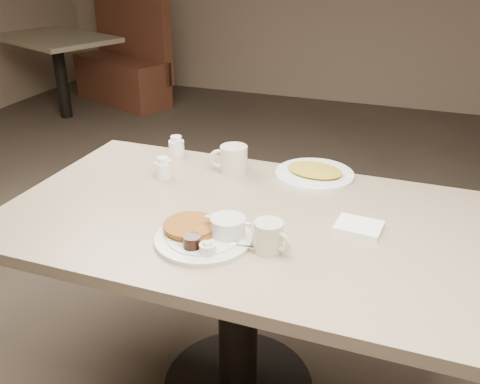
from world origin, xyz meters
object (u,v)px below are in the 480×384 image
(creamer_right, at_px, (176,146))
(coffee_mug_far, at_px, (233,159))
(creamer_left, at_px, (163,168))
(booth_back_left, at_px, (118,62))
(hash_plate, at_px, (315,173))
(diner_table, at_px, (238,259))
(coffee_mug_near, at_px, (269,236))
(main_plate, at_px, (206,233))

(creamer_right, bearing_deg, coffee_mug_far, -15.59)
(coffee_mug_far, xyz_separation_m, creamer_left, (-0.22, -0.14, -0.01))
(booth_back_left, bearing_deg, coffee_mug_far, -50.88)
(creamer_left, height_order, hash_plate, creamer_left)
(diner_table, xyz_separation_m, coffee_mug_far, (-0.14, 0.32, 0.22))
(creamer_left, relative_size, booth_back_left, 0.06)
(creamer_right, bearing_deg, coffee_mug_near, -44.73)
(creamer_right, height_order, booth_back_left, booth_back_left)
(main_plate, distance_m, coffee_mug_near, 0.19)
(main_plate, bearing_deg, creamer_right, 123.63)
(diner_table, height_order, main_plate, main_plate)
(booth_back_left, bearing_deg, creamer_right, -53.57)
(coffee_mug_near, relative_size, coffee_mug_far, 0.81)
(creamer_right, bearing_deg, creamer_left, -76.02)
(main_plate, bearing_deg, hash_plate, 71.01)
(diner_table, height_order, coffee_mug_far, coffee_mug_far)
(diner_table, distance_m, main_plate, 0.27)
(coffee_mug_near, bearing_deg, hash_plate, 89.68)
(creamer_left, xyz_separation_m, creamer_right, (-0.05, 0.22, -0.00))
(hash_plate, bearing_deg, booth_back_left, 133.17)
(diner_table, bearing_deg, creamer_right, 136.39)
(coffee_mug_near, bearing_deg, diner_table, 132.54)
(coffee_mug_near, height_order, hash_plate, coffee_mug_near)
(coffee_mug_near, bearing_deg, coffee_mug_far, 121.32)
(main_plate, distance_m, booth_back_left, 4.17)
(diner_table, distance_m, creamer_right, 0.60)
(coffee_mug_far, bearing_deg, creamer_left, -146.55)
(main_plate, xyz_separation_m, creamer_left, (-0.33, 0.35, 0.01))
(coffee_mug_far, bearing_deg, diner_table, -66.27)
(diner_table, bearing_deg, coffee_mug_far, 113.73)
(main_plate, height_order, coffee_mug_far, coffee_mug_far)
(coffee_mug_near, xyz_separation_m, creamer_right, (-0.57, 0.56, -0.01))
(coffee_mug_far, xyz_separation_m, creamer_right, (-0.27, 0.08, -0.01))
(main_plate, bearing_deg, diner_table, 80.38)
(hash_plate, distance_m, booth_back_left, 3.86)
(coffee_mug_near, bearing_deg, creamer_right, 135.27)
(coffee_mug_far, height_order, creamer_right, coffee_mug_far)
(creamer_left, bearing_deg, diner_table, -25.75)
(diner_table, relative_size, creamer_left, 17.05)
(creamer_left, bearing_deg, coffee_mug_far, 33.45)
(creamer_left, xyz_separation_m, booth_back_left, (-2.11, 3.01, -0.38))
(hash_plate, bearing_deg, diner_table, -113.16)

